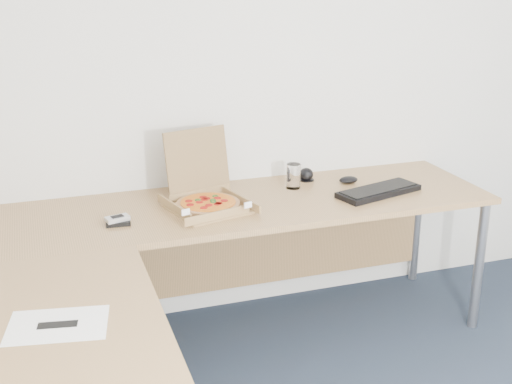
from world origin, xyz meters
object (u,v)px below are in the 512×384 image
object	(u,v)px
pizza_box	(207,200)
drinking_glass	(293,176)
desk	(194,252)
keyboard	(379,191)
wallet	(118,222)

from	to	relation	value
pizza_box	drinking_glass	size ratio (longest dim) A/B	3.02
drinking_glass	pizza_box	bearing A→B (deg)	-163.87
desk	pizza_box	size ratio (longest dim) A/B	6.44
pizza_box	keyboard	distance (m)	0.87
pizza_box	wallet	world-z (taller)	pizza_box
drinking_glass	keyboard	distance (m)	0.44
keyboard	drinking_glass	bearing A→B (deg)	133.52
pizza_box	wallet	distance (m)	0.43
desk	keyboard	world-z (taller)	keyboard
pizza_box	desk	bearing A→B (deg)	-126.32
pizza_box	drinking_glass	bearing A→B (deg)	1.71
keyboard	wallet	size ratio (longest dim) A/B	4.14
wallet	drinking_glass	bearing A→B (deg)	18.43
pizza_box	drinking_glass	xyz separation A→B (m)	(0.49, 0.14, 0.02)
drinking_glass	keyboard	world-z (taller)	drinking_glass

